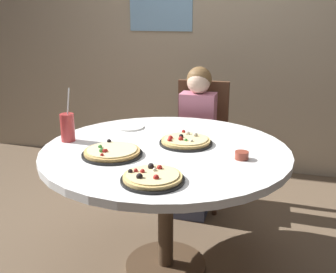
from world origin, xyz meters
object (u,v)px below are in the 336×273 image
Objects in this scene: diner_child at (195,149)px; soda_cup at (68,127)px; pizza_veggie at (186,141)px; pizza_cheese at (152,177)px; dining_table at (166,162)px; pizza_pepperoni at (112,152)px; sauce_bowl at (242,155)px; plate_small at (130,127)px; chair_wooden at (200,136)px.

diner_child is 3.53× the size of soda_cup.
pizza_cheese is (-0.02, -0.54, 0.00)m from pizza_veggie.
diner_child reaches higher than dining_table.
pizza_pepperoni is at bearing -141.15° from dining_table.
sauce_bowl is (0.99, -0.03, -0.06)m from soda_cup.
dining_table is 0.47m from plate_small.
chair_wooden is 1.20m from pizza_pepperoni.
pizza_veggie is at bearing 88.01° from pizza_cheese.
pizza_veggie is at bearing -84.06° from chair_wooden.
soda_cup reaches higher than sauce_bowl.
pizza_veggie is at bearing 47.49° from dining_table.
soda_cup is at bearing 178.41° from sauce_bowl.
dining_table is 0.32m from pizza_pepperoni.
sauce_bowl is (0.42, -0.85, 0.29)m from diner_child.
pizza_pepperoni is 0.66m from sauce_bowl.
dining_table is at bearing 99.00° from pizza_cheese.
chair_wooden reaches higher than pizza_veggie.
diner_child reaches higher than chair_wooden.
pizza_pepperoni is 1.03× the size of soda_cup.
dining_table is 0.17m from pizza_veggie.
pizza_cheese is at bearing -62.18° from plate_small.
soda_cup is at bearing 147.37° from pizza_cheese.
chair_wooden is at bearing 92.91° from pizza_cheese.
pizza_cheese is at bearing -86.77° from diner_child.
plate_small is at bearing -116.78° from chair_wooden.
diner_child is 3.62× the size of pizza_veggie.
pizza_cheese is at bearing -132.17° from sauce_bowl.
soda_cup is (-0.57, -0.82, 0.35)m from diner_child.
soda_cup is (-0.64, 0.41, 0.06)m from pizza_cheese.
pizza_pepperoni is (-0.32, -0.29, -0.00)m from pizza_veggie.
diner_child reaches higher than sauce_bowl.
pizza_veggie is 0.47m from plate_small.
soda_cup is 4.38× the size of sauce_bowl.
pizza_pepperoni reaches higher than dining_table.
pizza_cheese reaches higher than sauce_bowl.
chair_wooden is at bearing 90.07° from dining_table.
diner_child is at bearing 54.82° from plate_small.
dining_table is 19.29× the size of sauce_bowl.
diner_child is 1.06m from soda_cup.
pizza_cheese is (0.07, -1.42, 0.24)m from chair_wooden.
sauce_bowl reaches higher than dining_table.
pizza_pepperoni is at bearing -138.51° from pizza_veggie.
sauce_bowl is 0.84m from plate_small.
plate_small is (-0.40, 0.76, -0.01)m from pizza_cheese.
pizza_veggie is 0.54m from pizza_cheese.
pizza_veggie is 0.68m from soda_cup.
sauce_bowl is (0.65, 0.13, 0.00)m from pizza_pepperoni.
chair_wooden is 5.28× the size of plate_small.
diner_child is at bearing 55.12° from soda_cup.
pizza_cheese is 0.40m from pizza_pepperoni.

